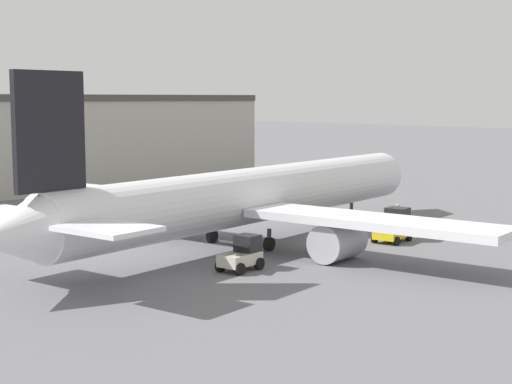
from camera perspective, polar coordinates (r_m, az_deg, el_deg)
The scene contains 5 objects.
ground_plane at distance 53.51m, azimuth -0.00°, elevation -3.72°, with size 400.00×400.00×0.00m, color slate.
airplane at distance 52.22m, azimuth -0.67°, elevation -0.42°, with size 42.61×36.38×11.17m.
ground_crew_worker at distance 60.62m, azimuth 10.26°, elevation -1.65°, with size 0.40×0.40×1.82m.
baggage_tug at distance 54.69m, azimuth 9.99°, elevation -2.51°, with size 3.12×2.33×2.29m.
belt_loader_truck at distance 44.96m, azimuth -1.02°, elevation -4.54°, with size 2.76×2.05×1.98m.
Camera 1 is at (-36.46, -37.91, 9.82)m, focal length 55.00 mm.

